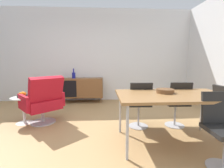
% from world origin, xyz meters
% --- Properties ---
extents(ground_plane, '(8.32, 8.32, 0.00)m').
position_xyz_m(ground_plane, '(0.00, 0.00, 0.00)').
color(ground_plane, tan).
extents(wall_back, '(6.80, 0.12, 2.80)m').
position_xyz_m(wall_back, '(0.00, 2.60, 1.40)').
color(wall_back, white).
rests_on(wall_back, ground_plane).
extents(sideboard, '(1.60, 0.45, 0.72)m').
position_xyz_m(sideboard, '(-0.39, 2.30, 0.44)').
color(sideboard, brown).
rests_on(sideboard, ground_plane).
extents(vase_cobalt, '(0.10, 0.10, 0.29)m').
position_xyz_m(vase_cobalt, '(-0.44, 2.30, 0.82)').
color(vase_cobalt, navy).
rests_on(vase_cobalt, sideboard).
extents(dining_table, '(1.60, 0.90, 0.74)m').
position_xyz_m(dining_table, '(1.43, -0.24, 0.70)').
color(dining_table, olive).
rests_on(dining_table, ground_plane).
extents(wooden_bowl_on_table, '(0.26, 0.26, 0.06)m').
position_xyz_m(wooden_bowl_on_table, '(1.36, -0.14, 0.77)').
color(wooden_bowl_on_table, brown).
rests_on(wooden_bowl_on_table, dining_table).
extents(dining_chair_front_right, '(0.42, 0.44, 0.86)m').
position_xyz_m(dining_chair_front_right, '(1.78, -0.80, 0.47)').
color(dining_chair_front_right, black).
rests_on(dining_chair_front_right, ground_plane).
extents(dining_chair_back_right, '(0.42, 0.44, 0.86)m').
position_xyz_m(dining_chair_back_right, '(1.78, 0.31, 0.47)').
color(dining_chair_back_right, black).
rests_on(dining_chair_back_right, ground_plane).
extents(dining_chair_back_left, '(0.41, 0.44, 0.86)m').
position_xyz_m(dining_chair_back_left, '(1.08, 0.31, 0.47)').
color(dining_chair_back_left, black).
rests_on(dining_chair_back_left, ground_plane).
extents(lounge_chair_red, '(0.91, 0.91, 0.95)m').
position_xyz_m(lounge_chair_red, '(-0.74, 0.63, 0.47)').
color(lounge_chair_red, red).
rests_on(lounge_chair_red, ground_plane).
extents(side_table_round, '(0.44, 0.44, 0.52)m').
position_xyz_m(side_table_round, '(-1.15, 0.69, 0.32)').
color(side_table_round, white).
rests_on(side_table_round, ground_plane).
extents(fruit_bowl, '(0.20, 0.20, 0.11)m').
position_xyz_m(fruit_bowl, '(-1.15, 0.69, 0.56)').
color(fruit_bowl, '#262628').
rests_on(fruit_bowl, side_table_round).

